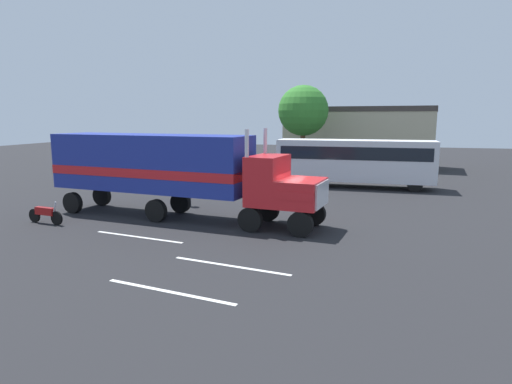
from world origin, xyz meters
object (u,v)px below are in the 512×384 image
semi_truck (169,168)px  motorcycle (45,214)px  tree_left (303,111)px  parked_bus (355,159)px  parked_car (117,169)px  person_bystander (188,191)px

semi_truck → motorcycle: semi_truck is taller
motorcycle → tree_left: 25.14m
parked_bus → tree_left: 10.00m
motorcycle → semi_truck: bearing=28.9°
parked_bus → parked_car: bearing=-177.2°
person_bystander → motorcycle: (-4.84, -5.67, -0.41)m
parked_bus → parked_car: 18.93m
semi_truck → parked_bus: bearing=55.9°
parked_car → motorcycle: bearing=-69.7°
person_bystander → parked_car: size_ratio=0.34×
parked_bus → tree_left: tree_left is taller
semi_truck → parked_bus: 15.02m
parked_bus → motorcycle: 20.47m
semi_truck → tree_left: tree_left is taller
parked_bus → parked_car: (-18.87, -0.91, -1.26)m
semi_truck → parked_bus: (8.42, 12.42, -0.46)m
parked_car → tree_left: size_ratio=0.60×
motorcycle → tree_left: tree_left is taller
person_bystander → tree_left: (3.64, 17.45, 4.68)m
parked_car → tree_left: bearing=32.5°
tree_left → person_bystander: bearing=-101.8°
parked_car → person_bystander: bearing=-40.5°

